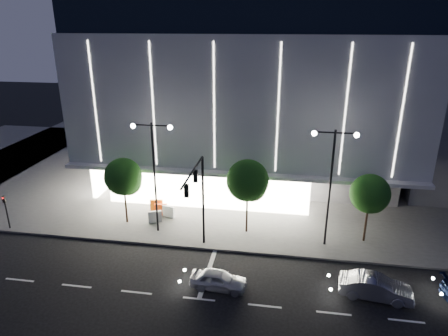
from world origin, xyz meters
TOP-DOWN VIEW (x-y plane):
  - ground at (0.00, 0.00)m, footprint 160.00×160.00m
  - sidewalk_museum at (5.00, 24.00)m, footprint 70.00×40.00m
  - museum at (2.98, 22.31)m, footprint 30.00×25.80m
  - traffic_mast at (1.00, 3.34)m, footprint 0.33×5.89m
  - street_lamp_west at (-3.00, 6.00)m, footprint 3.16×0.36m
  - street_lamp_east at (10.00, 6.00)m, footprint 3.16×0.36m
  - ped_signal_far at (-15.00, 4.50)m, footprint 0.22×0.24m
  - tree_left at (-5.97, 7.02)m, footprint 3.02×3.02m
  - tree_mid at (4.03, 7.02)m, footprint 3.25×3.25m
  - tree_right at (13.03, 7.02)m, footprint 2.91×2.91m
  - car_lead at (3.00, -0.25)m, footprint 3.70×1.70m
  - car_second at (12.59, 0.38)m, footprint 4.48×2.05m
  - barrier_a at (-3.60, 8.72)m, footprint 1.13×0.43m
  - barrier_b at (-3.67, 7.33)m, footprint 1.11×0.66m
  - barrier_c at (-4.24, 9.47)m, footprint 1.12×0.40m
  - barrier_d at (-2.83, 8.45)m, footprint 1.12×0.56m

SIDE VIEW (x-z plane):
  - ground at x=0.00m, z-range 0.00..0.00m
  - sidewalk_museum at x=5.00m, z-range 0.00..0.15m
  - car_lead at x=3.00m, z-range 0.00..1.23m
  - barrier_a at x=-3.60m, z-range 0.15..1.15m
  - barrier_b at x=-3.67m, z-range 0.15..1.15m
  - barrier_c at x=-4.24m, z-range 0.15..1.15m
  - barrier_d at x=-2.83m, z-range 0.15..1.15m
  - car_second at x=12.59m, z-range 0.00..1.42m
  - ped_signal_far at x=-15.00m, z-range 0.39..3.39m
  - tree_right at x=13.03m, z-range 1.13..6.64m
  - tree_left at x=-5.97m, z-range 1.17..6.90m
  - tree_mid at x=4.03m, z-range 1.26..7.41m
  - traffic_mast at x=1.00m, z-range 1.49..8.56m
  - street_lamp_west at x=-3.00m, z-range 1.46..10.46m
  - street_lamp_east at x=10.00m, z-range 1.46..10.46m
  - museum at x=2.98m, z-range 0.27..18.27m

